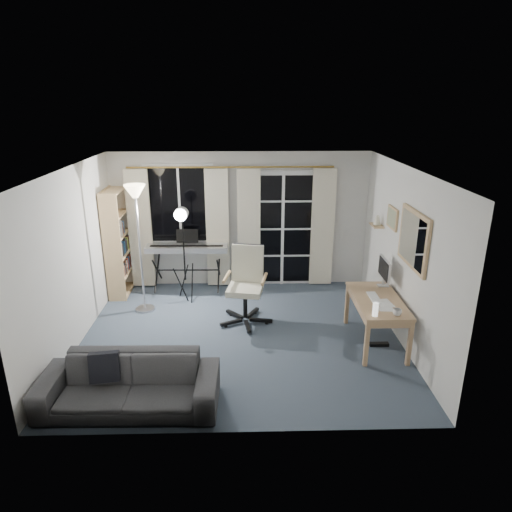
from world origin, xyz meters
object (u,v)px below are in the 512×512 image
Objects in this scene: office_chair at (247,277)px; bookshelf at (117,245)px; studio_light at (182,225)px; mug at (397,312)px; torchiere_lamp at (137,211)px; keyboard_piano at (187,249)px; sofa at (128,377)px; monitor at (384,270)px; desk at (377,304)px.

bookshelf is at bearing 164.07° from office_chair.
studio_light is 3.55m from mug.
keyboard_piano is at bearing 51.64° from torchiere_lamp.
mug is 3.32m from sofa.
mug is (1.88, -1.29, 0.04)m from office_chair.
monitor reaches higher than sofa.
desk is at bearing 101.31° from mug.
office_chair is at bearing 145.62° from mug.
desk is at bearing -113.33° from monitor.
bookshelf is 1.30× the size of keyboard_piano.
sofa is (-0.29, -2.77, -0.95)m from studio_light.
monitor is at bearing 66.67° from desk.
mug reaches higher than desk.
studio_light is at bearing 157.51° from office_chair.
torchiere_lamp reaches higher than desk.
office_chair is at bearing -11.80° from torchiere_lamp.
office_chair is (1.03, -0.66, -0.65)m from studio_light.
studio_light reaches higher than office_chair.
keyboard_piano is 3.28m from sofa.
torchiere_lamp is 1.94m from office_chair.
studio_light is 1.33× the size of desk.
mug is at bearing -24.20° from office_chair.
keyboard_piano is 1.14× the size of desk.
office_chair is 10.65× the size of mug.
torchiere_lamp is 4.26× the size of monitor.
bookshelf is 0.94× the size of sofa.
monitor is 4.39× the size of mug.
monitor is at bearing -20.30° from bookshelf.
bookshelf reaches higher than office_chair.
bookshelf is 4.74m from mug.
torchiere_lamp is 3.76m from monitor.
bookshelf is at bearing 127.50° from torchiere_lamp.
desk is at bearing 24.30° from sofa.
monitor is at bearing 0.49° from office_chair.
office_chair is at bearing 156.45° from desk.
torchiere_lamp is 3.77m from desk.
mug is at bearing -95.52° from monitor.
torchiere_lamp reaches higher than keyboard_piano.
sofa is at bearing -165.50° from mug.
desk is (2.81, -1.45, -0.75)m from studio_light.
torchiere_lamp is at bearing 169.65° from monitor.
sofa is (0.91, -3.20, -0.49)m from bookshelf.
desk is 3.37m from sofa.
bookshelf is 1.58× the size of office_chair.
desk is (4.00, -1.88, -0.29)m from bookshelf.
sofa reaches higher than desk.
studio_light is 15.19× the size of mug.
keyboard_piano is at bearing 154.23° from monitor.
monitor is 0.98m from mug.
bookshelf reaches higher than desk.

